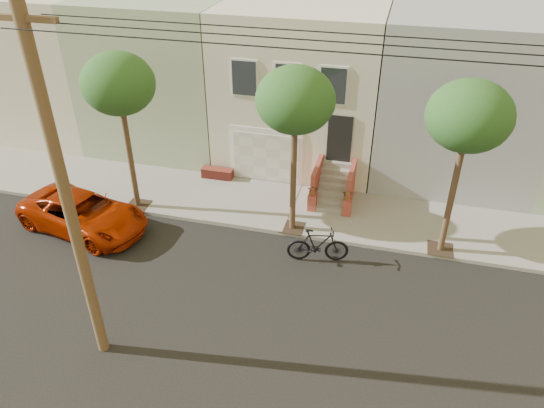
# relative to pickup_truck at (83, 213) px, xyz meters

# --- Properties ---
(ground) EXTENTS (90.00, 90.00, 0.00)m
(ground) POSITION_rel_pickup_truck_xyz_m (6.76, -2.03, -0.72)
(ground) COLOR black
(ground) RESTS_ON ground
(sidewalk) EXTENTS (40.00, 3.70, 0.15)m
(sidewalk) POSITION_rel_pickup_truck_xyz_m (6.76, 3.32, -0.64)
(sidewalk) COLOR gray
(sidewalk) RESTS_ON ground
(house_row) EXTENTS (33.10, 11.70, 7.00)m
(house_row) POSITION_rel_pickup_truck_xyz_m (6.76, 9.16, 2.93)
(house_row) COLOR beige
(house_row) RESTS_ON sidewalk
(tree_left) EXTENTS (2.70, 2.57, 6.30)m
(tree_left) POSITION_rel_pickup_truck_xyz_m (1.26, 1.87, 4.54)
(tree_left) COLOR #2D2116
(tree_left) RESTS_ON sidewalk
(tree_mid) EXTENTS (2.70, 2.57, 6.30)m
(tree_mid) POSITION_rel_pickup_truck_xyz_m (7.76, 1.87, 4.54)
(tree_mid) COLOR #2D2116
(tree_mid) RESTS_ON sidewalk
(tree_right) EXTENTS (2.70, 2.57, 6.30)m
(tree_right) POSITION_rel_pickup_truck_xyz_m (13.26, 1.87, 4.54)
(tree_right) COLOR #2D2116
(tree_right) RESTS_ON sidewalk
(pickup_truck) EXTENTS (5.57, 3.46, 1.44)m
(pickup_truck) POSITION_rel_pickup_truck_xyz_m (0.00, 0.00, 0.00)
(pickup_truck) COLOR #8F1C00
(pickup_truck) RESTS_ON ground
(motorcycle) EXTENTS (2.26, 1.07, 1.31)m
(motorcycle) POSITION_rel_pickup_truck_xyz_m (9.02, 0.33, -0.06)
(motorcycle) COLOR black
(motorcycle) RESTS_ON ground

